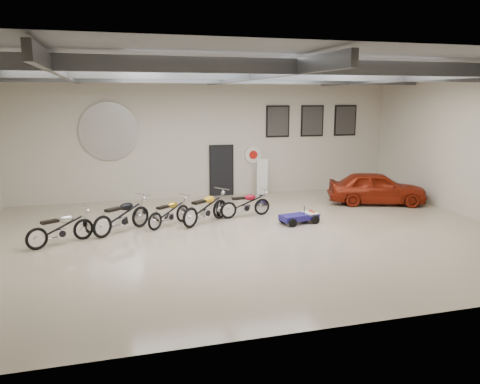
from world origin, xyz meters
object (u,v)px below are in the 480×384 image
object	(u,v)px
banner_stand	(262,176)
motorcycle_silver	(60,227)
motorcycle_yellow	(205,207)
motorcycle_red	(246,203)
motorcycle_gold	(169,212)
go_kart	(303,214)
motorcycle_black	(122,215)
vintage_car	(377,188)

from	to	relation	value
banner_stand	motorcycle_silver	xyz separation A→B (m)	(-7.63, -4.96, -0.33)
banner_stand	motorcycle_yellow	size ratio (longest dim) A/B	0.80
motorcycle_yellow	motorcycle_red	distance (m)	1.59
motorcycle_silver	motorcycle_red	distance (m)	6.15
motorcycle_gold	motorcycle_red	world-z (taller)	motorcycle_red
motorcycle_red	go_kart	bearing A→B (deg)	-47.16
motorcycle_yellow	motorcycle_red	world-z (taller)	motorcycle_yellow
motorcycle_silver	motorcycle_gold	bearing A→B (deg)	-9.62
motorcycle_red	motorcycle_silver	bearing A→B (deg)	-173.24
motorcycle_black	motorcycle_gold	xyz separation A→B (m)	(1.49, 0.35, -0.08)
motorcycle_gold	vintage_car	bearing A→B (deg)	-31.13
motorcycle_black	motorcycle_red	bearing A→B (deg)	-26.92
motorcycle_red	go_kart	size ratio (longest dim) A/B	1.16
motorcycle_red	vintage_car	distance (m)	5.57
banner_stand	motorcycle_yellow	distance (m)	4.99
motorcycle_silver	vintage_car	world-z (taller)	vintage_car
motorcycle_silver	go_kart	size ratio (longest dim) A/B	1.22
motorcycle_gold	motorcycle_black	bearing A→B (deg)	154.42
motorcycle_silver	motorcycle_black	bearing A→B (deg)	-4.38
banner_stand	vintage_car	size ratio (longest dim) A/B	0.45
banner_stand	go_kart	xyz separation A→B (m)	(-0.10, -4.61, -0.55)
motorcycle_silver	motorcycle_red	bearing A→B (deg)	-13.91
banner_stand	go_kart	size ratio (longest dim) A/B	1.05
banner_stand	go_kart	distance (m)	4.64
motorcycle_silver	motorcycle_black	world-z (taller)	motorcycle_black
motorcycle_black	motorcycle_gold	world-z (taller)	motorcycle_black
motorcycle_black	go_kart	bearing A→B (deg)	-42.49
banner_stand	motorcycle_black	bearing A→B (deg)	-132.82
go_kart	motorcycle_yellow	bearing A→B (deg)	154.50
motorcycle_black	vintage_car	size ratio (longest dim) A/B	0.57
motorcycle_gold	go_kart	bearing A→B (deg)	-49.19
motorcycle_black	vintage_car	world-z (taller)	vintage_car
vintage_car	go_kart	bearing A→B (deg)	135.46
motorcycle_silver	banner_stand	bearing A→B (deg)	3.76
motorcycle_red	go_kart	xyz separation A→B (m)	(1.60, -1.28, -0.19)
motorcycle_red	motorcycle_gold	bearing A→B (deg)	-178.51
motorcycle_silver	motorcycle_yellow	bearing A→B (deg)	-14.53
vintage_car	banner_stand	bearing A→B (deg)	74.31
banner_stand	motorcycle_gold	xyz separation A→B (m)	(-4.42, -3.82, -0.36)
motorcycle_silver	motorcycle_black	distance (m)	1.89
motorcycle_red	motorcycle_yellow	bearing A→B (deg)	-171.45
motorcycle_gold	motorcycle_red	xyz separation A→B (m)	(2.72, 0.48, 0.01)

